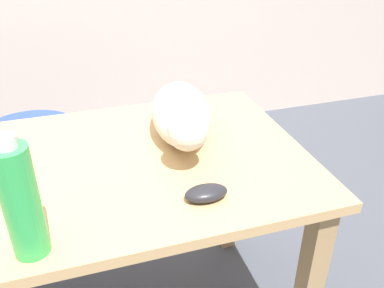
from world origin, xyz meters
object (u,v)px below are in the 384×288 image
Objects in this scene: water_bottle at (21,202)px; computer_mouse at (206,193)px; office_chair at (21,160)px; cat at (182,114)px.

computer_mouse is at bearing 8.24° from water_bottle.
water_bottle is (-0.41, -0.06, 0.11)m from computer_mouse.
office_chair is 0.92m from cat.
water_bottle is (-0.44, -0.38, 0.05)m from cat.
water_bottle is at bearing -139.00° from cat.
water_bottle reaches higher than cat.
cat reaches higher than office_chair.
cat is 2.18× the size of water_bottle.
cat is 0.58m from water_bottle.
cat reaches higher than computer_mouse.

